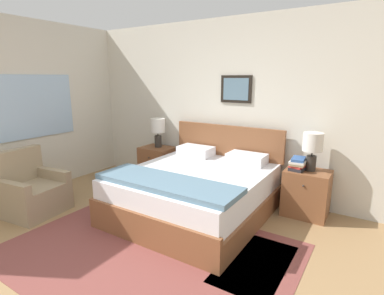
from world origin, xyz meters
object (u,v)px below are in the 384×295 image
object	(u,v)px
armchair	(31,192)
nightstand_near_window	(158,164)
table_lamp_near_window	(158,128)
table_lamp_by_door	(313,146)
nightstand_by_door	(306,193)
bed	(195,191)

from	to	relation	value
armchair	nightstand_near_window	size ratio (longest dim) A/B	1.39
armchair	table_lamp_near_window	xyz separation A→B (m)	(0.64, 1.88, 0.65)
table_lamp_by_door	nightstand_by_door	bearing A→B (deg)	-123.20
nightstand_near_window	nightstand_by_door	distance (m)	2.45
bed	nightstand_near_window	world-z (taller)	bed
nightstand_by_door	table_lamp_by_door	xyz separation A→B (m)	(0.02, 0.03, 0.62)
bed	table_lamp_near_window	distance (m)	1.57
table_lamp_by_door	nightstand_near_window	bearing A→B (deg)	-179.34
armchair	table_lamp_near_window	distance (m)	2.09
armchair	table_lamp_near_window	world-z (taller)	table_lamp_near_window
bed	armchair	size ratio (longest dim) A/B	2.31
armchair	table_lamp_by_door	xyz separation A→B (m)	(3.10, 1.88, 0.65)
nightstand_near_window	armchair	bearing A→B (deg)	-108.97
nightstand_by_door	armchair	bearing A→B (deg)	-148.97
nightstand_by_door	table_lamp_near_window	world-z (taller)	table_lamp_near_window
table_lamp_near_window	table_lamp_by_door	world-z (taller)	same
nightstand_near_window	table_lamp_near_window	distance (m)	0.62
nightstand_near_window	table_lamp_by_door	distance (m)	2.54
nightstand_near_window	table_lamp_by_door	xyz separation A→B (m)	(2.46, 0.03, 0.62)
armchair	bed	bearing A→B (deg)	113.73
bed	table_lamp_near_window	bearing A→B (deg)	147.74
table_lamp_near_window	nightstand_by_door	bearing A→B (deg)	-0.66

